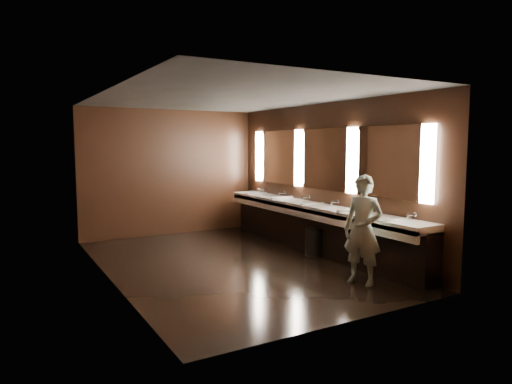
# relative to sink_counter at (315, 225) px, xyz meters

# --- Properties ---
(floor) EXTENTS (6.00, 6.00, 0.00)m
(floor) POSITION_rel_sink_counter_xyz_m (-1.79, -0.00, -0.50)
(floor) COLOR black
(floor) RESTS_ON ground
(ceiling) EXTENTS (4.00, 6.00, 0.02)m
(ceiling) POSITION_rel_sink_counter_xyz_m (-1.79, -0.00, 2.30)
(ceiling) COLOR #2D2D2B
(ceiling) RESTS_ON wall_back
(wall_back) EXTENTS (4.00, 0.02, 2.80)m
(wall_back) POSITION_rel_sink_counter_xyz_m (-1.79, 3.00, 0.90)
(wall_back) COLOR black
(wall_back) RESTS_ON floor
(wall_front) EXTENTS (4.00, 0.02, 2.80)m
(wall_front) POSITION_rel_sink_counter_xyz_m (-1.79, -3.00, 0.90)
(wall_front) COLOR black
(wall_front) RESTS_ON floor
(wall_left) EXTENTS (0.02, 6.00, 2.80)m
(wall_left) POSITION_rel_sink_counter_xyz_m (-3.79, -0.00, 0.90)
(wall_left) COLOR black
(wall_left) RESTS_ON floor
(wall_right) EXTENTS (0.02, 6.00, 2.80)m
(wall_right) POSITION_rel_sink_counter_xyz_m (0.21, -0.00, 0.90)
(wall_right) COLOR black
(wall_right) RESTS_ON floor
(sink_counter) EXTENTS (0.55, 5.40, 1.01)m
(sink_counter) POSITION_rel_sink_counter_xyz_m (0.00, 0.00, 0.00)
(sink_counter) COLOR black
(sink_counter) RESTS_ON floor
(mirror_band) EXTENTS (0.06, 5.03, 1.15)m
(mirror_band) POSITION_rel_sink_counter_xyz_m (0.19, -0.00, 1.25)
(mirror_band) COLOR white
(mirror_band) RESTS_ON wall_right
(person) EXTENTS (0.58, 0.69, 1.60)m
(person) POSITION_rel_sink_counter_xyz_m (-0.64, -1.98, 0.30)
(person) COLOR #95D0DE
(person) RESTS_ON floor
(trash_bin) EXTENTS (0.41, 0.41, 0.50)m
(trash_bin) POSITION_rel_sink_counter_xyz_m (-0.22, -0.27, -0.24)
(trash_bin) COLOR black
(trash_bin) RESTS_ON floor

